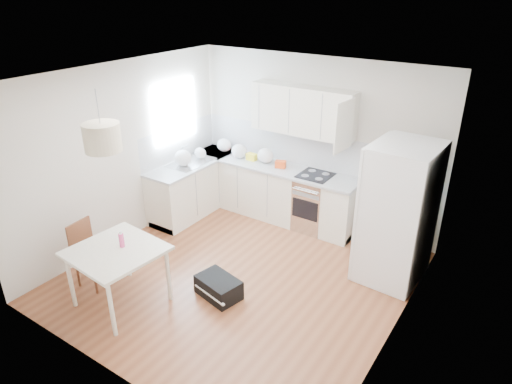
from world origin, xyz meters
TOP-DOWN VIEW (x-y plane):
  - floor at (0.00, 0.00)m, footprint 4.20×4.20m
  - ceiling at (0.00, 0.00)m, footprint 4.20×4.20m
  - wall_back at (0.00, 2.10)m, footprint 4.20×0.00m
  - wall_left at (-2.10, 0.00)m, footprint 0.00×4.20m
  - wall_right at (2.10, 0.00)m, footprint 0.00×4.20m
  - window_glassblock at (-2.09, 1.15)m, footprint 0.02×1.00m
  - cabinets_back at (-0.60, 1.80)m, footprint 3.00×0.60m
  - cabinets_left at (-1.80, 1.20)m, footprint 0.60×1.80m
  - counter_back at (-0.60, 1.80)m, footprint 3.02×0.64m
  - counter_left at (-1.80, 1.20)m, footprint 0.64×1.82m
  - backsplash_back at (-0.60, 2.09)m, footprint 3.00×0.01m
  - backsplash_left at (-2.09, 1.20)m, footprint 0.01×1.80m
  - upper_cabinets at (-0.15, 1.94)m, footprint 1.70×0.32m
  - range_oven at (0.20, 1.80)m, footprint 0.50×0.61m
  - sink at (-1.80, 1.15)m, footprint 0.50×0.80m
  - refrigerator at (1.71, 1.21)m, footprint 0.94×0.99m
  - dining_table at (-0.90, -1.26)m, footprint 1.07×1.07m
  - dining_chair at (-1.50, -1.18)m, footprint 0.41×0.41m
  - drink_bottle at (-0.88, -1.17)m, footprint 0.08×0.08m
  - gym_bag at (0.02, -0.48)m, footprint 0.63×0.48m
  - pendant_lamp at (-0.88, -1.23)m, footprint 0.42×0.42m
  - grocery_bag_a at (-1.66, 1.89)m, footprint 0.26×0.22m
  - grocery_bag_b at (-1.25, 1.77)m, footprint 0.27×0.23m
  - grocery_bag_c at (-0.75, 1.84)m, footprint 0.28×0.24m
  - grocery_bag_d at (-1.79, 1.39)m, footprint 0.21×0.18m
  - grocery_bag_e at (-1.81, 0.97)m, footprint 0.30×0.25m
  - snack_orange at (-0.43, 1.78)m, footprint 0.20×0.15m
  - snack_yellow at (-1.02, 1.81)m, footprint 0.17×0.11m
  - snack_red at (-1.36, 1.89)m, footprint 0.16×0.12m

SIDE VIEW (x-z plane):
  - floor at x=0.00m, z-range 0.00..0.00m
  - gym_bag at x=0.02m, z-range 0.00..0.26m
  - cabinets_back at x=-0.60m, z-range 0.00..0.88m
  - cabinets_left at x=-1.80m, z-range 0.00..0.88m
  - range_oven at x=0.20m, z-range 0.00..0.88m
  - dining_chair at x=-1.50m, z-range 0.00..0.89m
  - dining_table at x=-0.90m, z-range 0.30..1.08m
  - drink_bottle at x=-0.88m, z-range 0.78..0.99m
  - counter_back at x=-0.60m, z-range 0.88..0.92m
  - counter_left at x=-1.80m, z-range 0.88..0.92m
  - sink at x=-1.80m, z-range 0.84..0.99m
  - refrigerator at x=1.71m, z-range 0.00..1.89m
  - snack_red at x=-1.36m, z-range 0.92..1.02m
  - snack_orange at x=-0.43m, z-range 0.92..1.04m
  - snack_yellow at x=-1.02m, z-range 0.92..1.04m
  - grocery_bag_d at x=-1.79m, z-range 0.92..1.11m
  - grocery_bag_a at x=-1.66m, z-range 0.92..1.16m
  - grocery_bag_b at x=-1.25m, z-range 0.92..1.16m
  - grocery_bag_c at x=-0.75m, z-range 0.92..1.17m
  - grocery_bag_e at x=-1.81m, z-range 0.92..1.19m
  - backsplash_back at x=-0.60m, z-range 0.92..1.50m
  - backsplash_left at x=-2.09m, z-range 0.92..1.50m
  - wall_back at x=0.00m, z-range -0.75..3.45m
  - wall_left at x=-2.10m, z-range -0.75..3.45m
  - wall_right at x=2.10m, z-range -0.75..3.45m
  - window_glassblock at x=-2.09m, z-range 1.25..2.25m
  - upper_cabinets at x=-0.15m, z-range 1.50..2.25m
  - pendant_lamp at x=-0.88m, z-range 2.03..2.33m
  - ceiling at x=0.00m, z-range 2.70..2.70m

